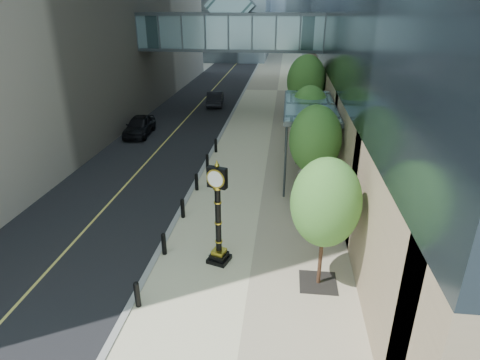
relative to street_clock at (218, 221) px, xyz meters
name	(u,v)px	position (x,y,z in m)	size (l,w,h in m)	color
ground	(210,335)	(0.34, -3.97, -1.92)	(320.00, 320.00, 0.00)	gray
road	(213,89)	(-6.66, 36.03, -1.91)	(8.00, 180.00, 0.02)	black
sidewalk	(277,91)	(1.34, 36.03, -1.89)	(8.00, 180.00, 0.06)	beige
curb	(245,90)	(-2.66, 36.03, -1.89)	(0.25, 180.00, 0.07)	gray
skywalk	(231,29)	(-2.66, 24.03, 5.79)	(17.00, 4.20, 5.80)	slate
entrance_canopy	(310,107)	(3.82, 10.03, 2.27)	(3.00, 8.00, 4.38)	#383F44
bollard_row	(190,195)	(-2.36, 5.03, -1.41)	(0.20, 16.20, 0.90)	black
street_trees	(309,103)	(3.94, 12.97, 1.81)	(3.01, 28.47, 6.18)	black
street_clock	(218,221)	(0.00, 0.00, 0.00)	(1.01, 1.01, 4.30)	black
pedestrian	(303,178)	(3.54, 6.87, -0.96)	(0.66, 0.43, 1.80)	#A39F96
car_near	(139,126)	(-9.17, 16.52, -1.14)	(1.81, 4.50, 1.53)	black
car_far	(215,98)	(-4.91, 27.60, -1.17)	(1.55, 4.45, 1.47)	black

